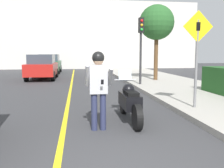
{
  "coord_description": "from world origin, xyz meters",
  "views": [
    {
      "loc": [
        -0.27,
        -3.34,
        1.74
      ],
      "look_at": [
        0.63,
        3.07,
        0.95
      ],
      "focal_mm": 40.0,
      "sensor_mm": 36.0,
      "label": 1
    }
  ],
  "objects_px": {
    "crossing_sign": "(197,50)",
    "street_tree": "(157,23)",
    "person_biker": "(98,82)",
    "parked_car_blue": "(48,61)",
    "parked_car_green": "(50,63)",
    "parked_car_red": "(42,67)",
    "traffic_light": "(141,38)",
    "motorcycle": "(129,102)"
  },
  "relations": [
    {
      "from": "crossing_sign",
      "to": "street_tree",
      "type": "xyz_separation_m",
      "value": [
        1.29,
        7.76,
        1.71
      ]
    },
    {
      "from": "person_biker",
      "to": "crossing_sign",
      "type": "xyz_separation_m",
      "value": [
        2.99,
        1.35,
        0.74
      ]
    },
    {
      "from": "crossing_sign",
      "to": "parked_car_blue",
      "type": "height_order",
      "value": "crossing_sign"
    },
    {
      "from": "person_biker",
      "to": "parked_car_green",
      "type": "xyz_separation_m",
      "value": [
        -2.89,
        17.51,
        -0.25
      ]
    },
    {
      "from": "parked_car_red",
      "to": "parked_car_blue",
      "type": "distance_m",
      "value": 11.71
    },
    {
      "from": "traffic_light",
      "to": "street_tree",
      "type": "distance_m",
      "value": 2.67
    },
    {
      "from": "parked_car_red",
      "to": "parked_car_green",
      "type": "height_order",
      "value": "same"
    },
    {
      "from": "crossing_sign",
      "to": "street_tree",
      "type": "bearing_deg",
      "value": 80.59
    },
    {
      "from": "parked_car_red",
      "to": "crossing_sign",
      "type": "bearing_deg",
      "value": -61.2
    },
    {
      "from": "crossing_sign",
      "to": "parked_car_green",
      "type": "height_order",
      "value": "crossing_sign"
    },
    {
      "from": "parked_car_blue",
      "to": "parked_car_green",
      "type": "bearing_deg",
      "value": -82.1
    },
    {
      "from": "street_tree",
      "to": "parked_car_red",
      "type": "distance_m",
      "value": 8.07
    },
    {
      "from": "crossing_sign",
      "to": "traffic_light",
      "type": "height_order",
      "value": "traffic_light"
    },
    {
      "from": "crossing_sign",
      "to": "traffic_light",
      "type": "relative_size",
      "value": 0.83
    },
    {
      "from": "crossing_sign",
      "to": "parked_car_blue",
      "type": "xyz_separation_m",
      "value": [
        -6.72,
        22.22,
        -0.99
      ]
    },
    {
      "from": "street_tree",
      "to": "parked_car_red",
      "type": "relative_size",
      "value": 1.07
    },
    {
      "from": "traffic_light",
      "to": "parked_car_blue",
      "type": "bearing_deg",
      "value": 111.68
    },
    {
      "from": "parked_car_blue",
      "to": "street_tree",
      "type": "bearing_deg",
      "value": -61.05
    },
    {
      "from": "parked_car_red",
      "to": "motorcycle",
      "type": "bearing_deg",
      "value": -71.85
    },
    {
      "from": "crossing_sign",
      "to": "parked_car_green",
      "type": "relative_size",
      "value": 0.67
    },
    {
      "from": "parked_car_red",
      "to": "person_biker",
      "type": "bearing_deg",
      "value": -76.7
    },
    {
      "from": "crossing_sign",
      "to": "parked_car_red",
      "type": "xyz_separation_m",
      "value": [
        -5.8,
        10.55,
        -0.99
      ]
    },
    {
      "from": "street_tree",
      "to": "traffic_light",
      "type": "bearing_deg",
      "value": -126.37
    },
    {
      "from": "parked_car_red",
      "to": "parked_car_green",
      "type": "relative_size",
      "value": 1.0
    },
    {
      "from": "crossing_sign",
      "to": "motorcycle",
      "type": "bearing_deg",
      "value": -162.82
    },
    {
      "from": "person_biker",
      "to": "parked_car_green",
      "type": "bearing_deg",
      "value": 99.37
    },
    {
      "from": "person_biker",
      "to": "traffic_light",
      "type": "xyz_separation_m",
      "value": [
        2.81,
        7.12,
        1.43
      ]
    },
    {
      "from": "parked_car_green",
      "to": "parked_car_blue",
      "type": "relative_size",
      "value": 1.0
    },
    {
      "from": "motorcycle",
      "to": "parked_car_red",
      "type": "relative_size",
      "value": 0.54
    },
    {
      "from": "street_tree",
      "to": "parked_car_green",
      "type": "bearing_deg",
      "value": 130.43
    },
    {
      "from": "traffic_light",
      "to": "parked_car_green",
      "type": "distance_m",
      "value": 11.97
    },
    {
      "from": "parked_car_red",
      "to": "parked_car_blue",
      "type": "relative_size",
      "value": 1.0
    },
    {
      "from": "street_tree",
      "to": "parked_car_red",
      "type": "height_order",
      "value": "street_tree"
    },
    {
      "from": "crossing_sign",
      "to": "parked_car_blue",
      "type": "relative_size",
      "value": 0.67
    },
    {
      "from": "crossing_sign",
      "to": "parked_car_red",
      "type": "distance_m",
      "value": 12.07
    },
    {
      "from": "motorcycle",
      "to": "traffic_light",
      "type": "relative_size",
      "value": 0.67
    },
    {
      "from": "street_tree",
      "to": "crossing_sign",
      "type": "bearing_deg",
      "value": -99.41
    },
    {
      "from": "street_tree",
      "to": "parked_car_blue",
      "type": "relative_size",
      "value": 1.07
    },
    {
      "from": "crossing_sign",
      "to": "parked_car_red",
      "type": "relative_size",
      "value": 0.67
    },
    {
      "from": "motorcycle",
      "to": "person_biker",
      "type": "relative_size",
      "value": 1.28
    },
    {
      "from": "motorcycle",
      "to": "street_tree",
      "type": "relative_size",
      "value": 0.51
    },
    {
      "from": "person_biker",
      "to": "street_tree",
      "type": "relative_size",
      "value": 0.4
    }
  ]
}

